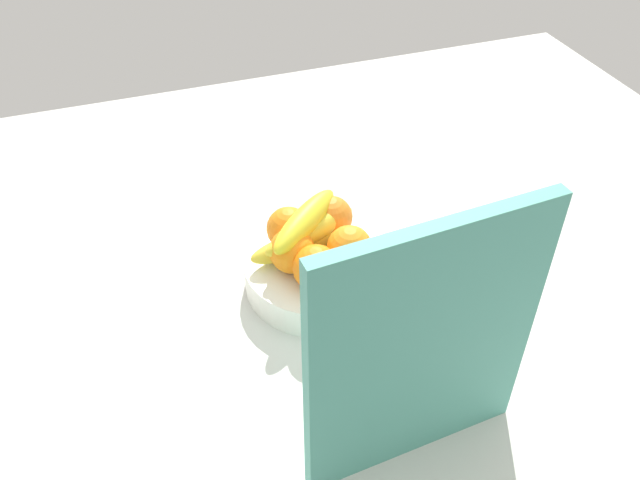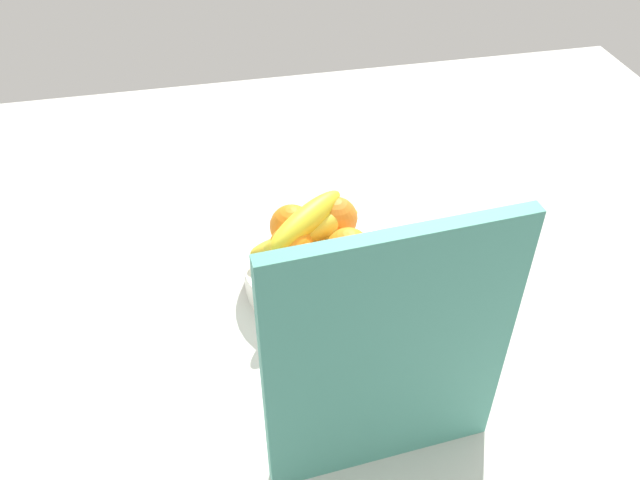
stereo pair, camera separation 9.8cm
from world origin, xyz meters
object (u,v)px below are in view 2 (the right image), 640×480
at_px(fruit_bowl, 320,271).
at_px(orange_front_left, 348,250).
at_px(banana_bunch, 307,231).
at_px(cutting_board, 391,360).
at_px(orange_center, 292,226).
at_px(orange_back_left, 291,248).
at_px(orange_front_right, 336,218).
at_px(orange_back_right, 311,267).

relative_size(fruit_bowl, orange_front_left, 3.42).
height_order(banana_bunch, cutting_board, cutting_board).
distance_m(orange_center, cutting_board, 0.38).
relative_size(fruit_bowl, orange_center, 3.42).
xyz_separation_m(orange_center, banana_bunch, (-0.02, 0.03, 0.01)).
xyz_separation_m(orange_back_left, cutting_board, (-0.06, 0.31, 0.10)).
bearing_deg(cutting_board, orange_front_right, -98.11).
distance_m(orange_front_left, orange_center, 0.10).
height_order(orange_front_left, orange_back_right, same).
bearing_deg(banana_bunch, orange_front_right, -149.38).
bearing_deg(cutting_board, orange_back_right, -86.43).
bearing_deg(orange_back_right, orange_front_left, -157.93).
distance_m(orange_front_right, cutting_board, 0.38).
bearing_deg(orange_back_left, orange_center, -101.42).
bearing_deg(orange_back_left, orange_front_right, -145.54).
xyz_separation_m(orange_front_right, banana_bunch, (0.05, 0.03, 0.01)).
height_order(orange_front_right, banana_bunch, banana_bunch).
xyz_separation_m(orange_back_right, banana_bunch, (-0.01, -0.07, 0.01)).
bearing_deg(banana_bunch, orange_back_left, 40.33).
bearing_deg(cutting_board, fruit_bowl, -92.05).
xyz_separation_m(fruit_bowl, orange_front_left, (-0.04, 0.03, 0.06)).
height_order(fruit_bowl, orange_back_right, orange_back_right).
bearing_deg(orange_center, orange_front_left, 134.76).
height_order(orange_front_left, orange_back_left, same).
bearing_deg(fruit_bowl, orange_back_left, 4.97).
relative_size(orange_front_left, orange_center, 1.00).
bearing_deg(orange_front_left, orange_back_left, -14.89).
bearing_deg(cutting_board, orange_front_left, -99.40).
bearing_deg(orange_back_right, orange_front_right, -120.36).
distance_m(orange_back_right, cutting_board, 0.28).
bearing_deg(orange_front_right, banana_bunch, 30.62).
relative_size(orange_center, orange_back_right, 1.00).
relative_size(orange_front_left, cutting_board, 0.19).
relative_size(orange_front_right, orange_back_right, 1.00).
bearing_deg(orange_back_right, cutting_board, 97.81).
bearing_deg(orange_front_left, orange_center, -45.24).
distance_m(orange_center, orange_back_right, 0.10).
xyz_separation_m(orange_front_left, cutting_board, (0.03, 0.29, 0.10)).
bearing_deg(orange_back_right, banana_bunch, -96.84).
bearing_deg(orange_front_left, cutting_board, 84.84).
bearing_deg(orange_front_right, orange_front_left, 90.84).
bearing_deg(orange_center, orange_front_right, -176.01).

